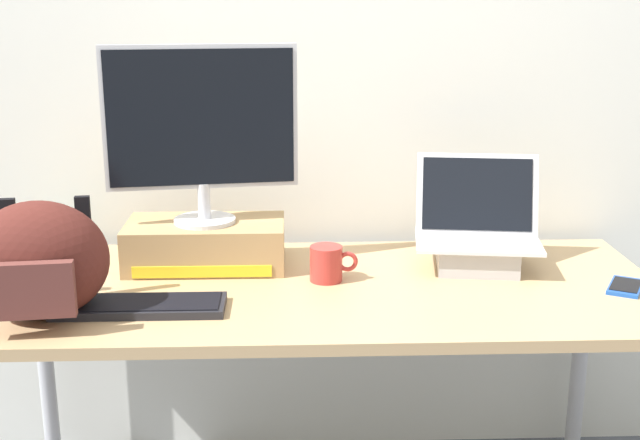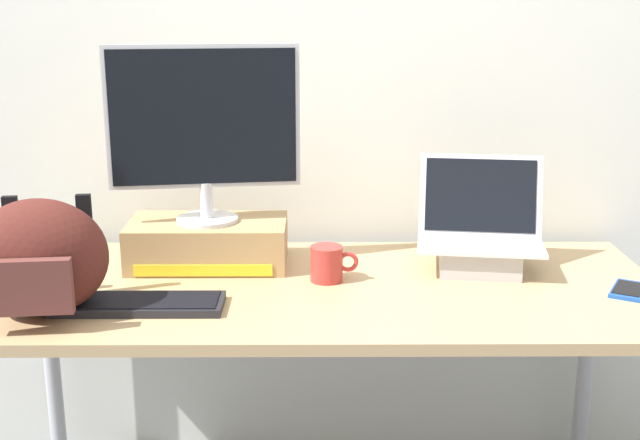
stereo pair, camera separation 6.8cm
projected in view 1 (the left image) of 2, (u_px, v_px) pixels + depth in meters
back_wall at (314, 55)px, 2.53m from camera, size 7.00×0.10×2.60m
desk at (320, 308)px, 2.23m from camera, size 1.82×0.78×0.73m
toner_box_yellow at (206, 244)px, 2.35m from camera, size 0.45×0.25×0.13m
desktop_monitor at (201, 127)px, 2.26m from camera, size 0.53×0.17×0.49m
open_laptop at (477, 244)px, 2.34m from camera, size 0.37×0.28×0.31m
external_keyboard at (140, 306)px, 2.03m from camera, size 0.42×0.14×0.02m
messenger_backpack at (39, 261)px, 1.95m from camera, size 0.35×0.30×0.29m
coffee_mug at (327, 263)px, 2.23m from camera, size 0.13×0.09×0.10m
cell_phone at (625, 287)px, 2.18m from camera, size 0.14×0.16×0.01m
plush_toy at (65, 238)px, 2.46m from camera, size 0.10×0.10×0.10m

